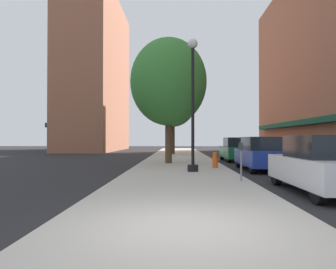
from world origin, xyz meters
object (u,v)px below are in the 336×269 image
at_px(parking_meter_near, 241,157).
at_px(car_blue, 261,154).
at_px(car_green, 236,150).
at_px(car_white, 322,165).
at_px(tree_near, 173,99).
at_px(tree_mid, 168,82).
at_px(lamppost, 193,102).
at_px(fire_hydrant, 215,160).

height_order(parking_meter_near, car_blue, car_blue).
bearing_deg(car_green, car_white, -89.58).
bearing_deg(tree_near, tree_mid, -90.45).
bearing_deg(car_blue, car_green, 90.82).
distance_m(parking_meter_near, car_blue, 5.27).
relative_size(tree_near, car_green, 1.86).
height_order(car_white, car_blue, same).
xyz_separation_m(lamppost, car_green, (3.45, 8.23, -2.39)).
bearing_deg(tree_mid, tree_near, 89.55).
xyz_separation_m(car_white, car_green, (0.00, 13.06, 0.00)).
relative_size(lamppost, parking_meter_near, 4.50).
height_order(tree_mid, car_white, tree_mid).
bearing_deg(car_white, car_blue, 88.47).
relative_size(parking_meter_near, car_green, 0.30).
bearing_deg(car_white, parking_meter_near, 137.03).
xyz_separation_m(tree_near, car_blue, (4.57, -14.35, -4.59)).
bearing_deg(fire_hydrant, lamppost, -124.15).
xyz_separation_m(parking_meter_near, car_blue, (1.95, 4.90, -0.14)).
bearing_deg(car_blue, fire_hydrant, -178.50).
bearing_deg(car_green, tree_near, 120.45).
bearing_deg(parking_meter_near, lamppost, 115.72).
bearing_deg(car_blue, tree_near, 108.49).
bearing_deg(tree_mid, car_white, -64.40).
distance_m(car_blue, car_green, 6.44).
bearing_deg(car_blue, tree_mid, 147.10).
bearing_deg(car_green, tree_mid, -144.03).
bearing_deg(lamppost, tree_near, 93.99).
bearing_deg(car_white, tree_near, 100.77).
bearing_deg(fire_hydrant, car_blue, 0.68).
distance_m(lamppost, car_green, 9.24).
xyz_separation_m(parking_meter_near, tree_near, (-2.62, 19.25, 4.45)).
xyz_separation_m(parking_meter_near, car_white, (1.95, -1.72, -0.14)).
distance_m(parking_meter_near, tree_mid, 9.36).
distance_m(fire_hydrant, tree_near, 15.36).
relative_size(fire_hydrant, car_blue, 0.18).
relative_size(lamppost, fire_hydrant, 7.47).
relative_size(lamppost, tree_mid, 0.79).
bearing_deg(parking_meter_near, car_green, 80.24).
bearing_deg(tree_near, lamppost, -86.01).
bearing_deg(car_blue, car_white, -89.18).
relative_size(lamppost, car_white, 1.37).
bearing_deg(parking_meter_near, car_white, -41.44).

